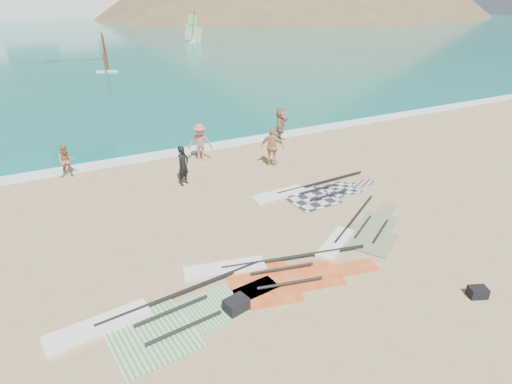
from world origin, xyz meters
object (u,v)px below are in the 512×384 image
gear_bag_near (236,305)px  beachgoer_right (280,124)px  rig_green (153,319)px  beachgoer_left (66,161)px  beachgoer_mid (200,142)px  rig_grey (308,193)px  rig_orange (357,234)px  rig_red (266,272)px  person_wetsuit (183,166)px  gear_bag_far (478,292)px  beachgoer_back (272,147)px

gear_bag_near → beachgoer_right: beachgoer_right is taller
beachgoer_right → rig_green: bearing=-178.9°
beachgoer_left → beachgoer_mid: 6.36m
rig_grey → rig_orange: (-0.37, -3.70, -0.00)m
rig_red → beachgoer_left: bearing=124.8°
beachgoer_right → person_wetsuit: bearing=159.7°
gear_bag_far → beachgoer_mid: bearing=102.4°
rig_green → beachgoer_mid: 11.92m
rig_red → rig_orange: bearing=19.9°
rig_green → rig_red: 3.70m
rig_orange → rig_grey: bearing=52.4°
rig_orange → rig_red: bearing=155.4°
rig_grey → gear_bag_near: gear_bag_near is taller
rig_grey → rig_orange: size_ratio=1.15×
gear_bag_far → beachgoer_left: bearing=122.3°
person_wetsuit → beachgoer_mid: bearing=20.8°
rig_grey → rig_red: (-4.41, -4.22, 0.00)m
gear_bag_near → beachgoer_left: size_ratio=0.40×
gear_bag_near → gear_bag_far: 6.92m
rig_orange → gear_bag_far: bearing=-111.6°
person_wetsuit → rig_red: bearing=-123.9°
gear_bag_far → person_wetsuit: size_ratio=0.28×
rig_green → person_wetsuit: bearing=59.1°
gear_bag_near → beachgoer_right: 14.93m
rig_grey → gear_bag_far: size_ratio=11.65×
gear_bag_near → beachgoer_right: size_ratio=0.32×
rig_grey → beachgoer_right: 7.38m
person_wetsuit → beachgoer_back: bearing=-32.2°
rig_green → person_wetsuit: (3.69, 8.11, 0.86)m
rig_orange → beachgoer_back: 7.39m
beachgoer_left → beachgoer_right: (11.59, 0.00, 0.20)m
person_wetsuit → rig_grey: bearing=-72.1°
rig_grey → gear_bag_near: size_ratio=9.40×
gear_bag_far → beachgoer_left: (-9.37, 14.83, 0.63)m
gear_bag_near → rig_red: bearing=35.6°
beachgoer_back → beachgoer_right: size_ratio=1.01×
gear_bag_far → beachgoer_left: 17.55m
rig_red → beachgoer_mid: beachgoer_mid is taller
rig_grey → gear_bag_far: gear_bag_far is taller
beachgoer_mid → beachgoer_right: bearing=37.2°
beachgoer_right → beachgoer_back: bearing=-172.2°
rig_grey → beachgoer_mid: size_ratio=3.03×
rig_orange → gear_bag_near: size_ratio=8.18×
rig_green → beachgoer_right: (10.73, 11.47, 0.93)m
beachgoer_left → person_wetsuit: bearing=-22.5°
person_wetsuit → beachgoer_left: (-4.55, 3.36, -0.12)m
rig_orange → gear_bag_far: 4.38m
beachgoer_back → beachgoer_right: 4.01m
person_wetsuit → beachgoer_left: person_wetsuit is taller
gear_bag_far → beachgoer_right: size_ratio=0.26×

